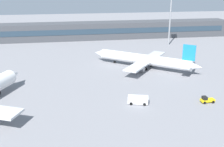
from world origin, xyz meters
TOP-DOWN VIEW (x-y plane):
  - ground_plane at (0.00, 40.00)m, footprint 400.00×400.00m
  - terminal_building at (0.00, 110.43)m, footprint 158.37×12.13m
  - airplane_mid at (14.00, 53.45)m, footprint 34.44×29.22m
  - baggage_tug_yellow at (21.96, 21.26)m, footprint 3.64×1.90m
  - service_van_white at (4.12, 23.56)m, footprint 5.55×3.40m
  - floodlight_tower_west at (36.97, 87.94)m, footprint 3.20×0.80m

SIDE VIEW (x-z plane):
  - ground_plane at x=0.00m, z-range 0.00..0.00m
  - baggage_tug_yellow at x=21.96m, z-range -0.08..1.67m
  - service_van_white at x=4.12m, z-range 0.07..2.15m
  - airplane_mid at x=14.00m, z-range -2.01..8.31m
  - terminal_building at x=0.00m, z-range 0.00..9.00m
  - floodlight_tower_west at x=36.97m, z-range 1.99..25.95m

